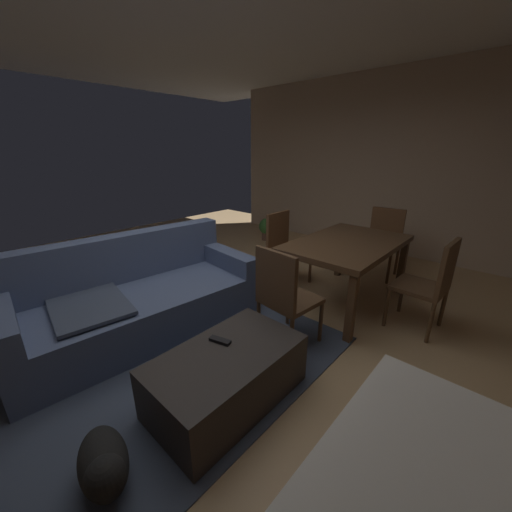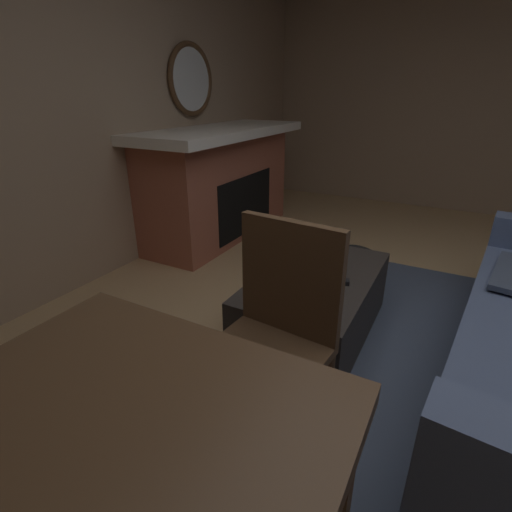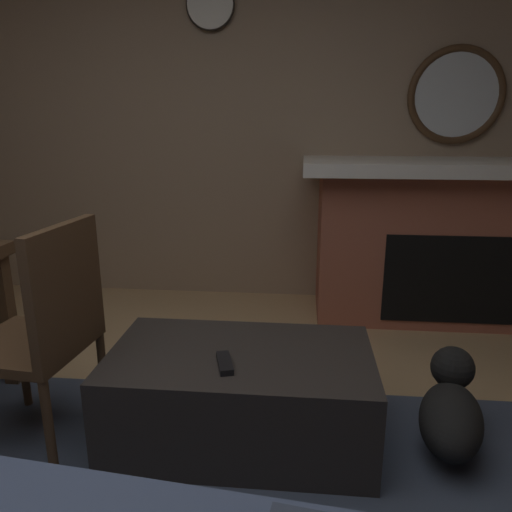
% 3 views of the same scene
% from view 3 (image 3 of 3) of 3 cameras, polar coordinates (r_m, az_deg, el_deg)
% --- Properties ---
extents(wall_back_fireplace_side, '(7.97, 0.12, 2.88)m').
position_cam_3_polar(wall_back_fireplace_side, '(3.63, -4.26, 17.94)').
color(wall_back_fireplace_side, '#9E846B').
rests_on(wall_back_fireplace_side, ground).
extents(fireplace, '(2.01, 0.76, 1.06)m').
position_cam_3_polar(fireplace, '(3.44, 22.42, 1.77)').
color(fireplace, '#9E5642').
rests_on(fireplace, ground).
extents(round_wall_mirror, '(0.64, 0.05, 0.64)m').
position_cam_3_polar(round_wall_mirror, '(3.64, 22.69, 17.20)').
color(round_wall_mirror, '#4C331E').
extents(ottoman_coffee_table, '(1.06, 0.61, 0.40)m').
position_cam_3_polar(ottoman_coffee_table, '(2.07, -1.79, -16.27)').
color(ottoman_coffee_table, '#2D2826').
rests_on(ottoman_coffee_table, ground).
extents(tv_remote, '(0.09, 0.17, 0.02)m').
position_cam_3_polar(tv_remote, '(1.87, -3.73, -12.56)').
color(tv_remote, black).
rests_on(tv_remote, ottoman_coffee_table).
extents(dining_chair_west, '(0.48, 0.48, 0.93)m').
position_cam_3_polar(dining_chair_west, '(2.07, -23.71, -7.57)').
color(dining_chair_west, '#513823').
rests_on(dining_chair_west, ground).
extents(small_dog, '(0.34, 0.51, 0.34)m').
position_cam_3_polar(small_dog, '(2.14, 22.15, -16.55)').
color(small_dog, black).
rests_on(small_dog, ground).
extents(wall_clock, '(0.33, 0.03, 0.33)m').
position_cam_3_polar(wall_clock, '(3.63, -5.45, 27.62)').
color(wall_clock, silver).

